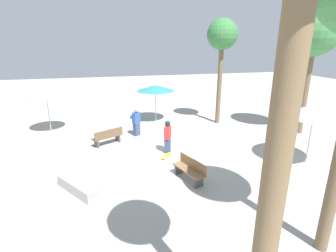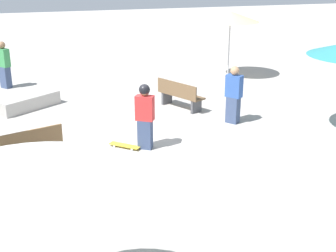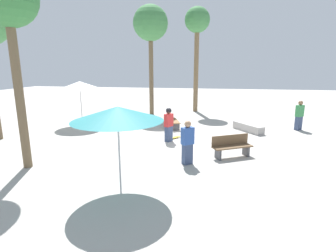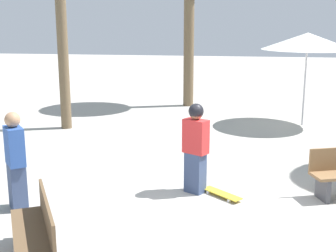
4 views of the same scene
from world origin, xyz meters
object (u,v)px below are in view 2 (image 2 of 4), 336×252
skater_main (145,114)px  bystander_far (4,65)px  bench_far (26,147)px  bystander_watching (234,95)px  shade_umbrella_white (23,167)px  shade_umbrella_tan (230,17)px  bench_near (180,95)px  skateboard (125,145)px  concrete_ledge (30,103)px

skater_main → bystander_far: bystander_far is taller
bench_far → bystander_watching: (1.37, -5.51, 0.37)m
bystander_watching → skater_main: bearing=-105.5°
shade_umbrella_white → shade_umbrella_tan: shade_umbrella_white is taller
bench_far → shade_umbrella_white: shade_umbrella_white is taller
bench_near → bystander_watching: bearing=4.2°
skater_main → bystander_watching: bearing=-127.2°
shade_umbrella_white → bystander_watching: size_ratio=1.63×
shade_umbrella_white → bystander_far: size_ratio=1.59×
bench_near → bystander_watching: bystander_watching is taller
skateboard → skater_main: bearing=-157.2°
skater_main → skateboard: bearing=11.6°
skateboard → concrete_ledge: size_ratio=0.39×
bench_near → shade_umbrella_tan: size_ratio=0.65×
concrete_ledge → bench_near: bench_near is taller
skater_main → skateboard: 0.95m
skateboard → bench_far: (-0.38, 2.27, 0.37)m
concrete_ledge → shade_umbrella_tan: (2.12, -7.33, 2.08)m
concrete_ledge → bystander_watching: size_ratio=1.16×
shade_umbrella_white → shade_umbrella_tan: bearing=-31.6°
bench_far → bystander_far: bystander_far is taller
bench_far → shade_umbrella_tan: bearing=21.0°
concrete_ledge → shade_umbrella_white: 9.87m
shade_umbrella_tan → skater_main: bearing=142.4°
skateboard → bench_near: size_ratio=0.45×
bench_near → bystander_far: size_ratio=0.99×
concrete_ledge → bystander_far: size_ratio=1.14×
shade_umbrella_tan → skateboard: bearing=138.9°
skater_main → bystander_far: bearing=-32.5°
skateboard → bystander_far: size_ratio=0.45×
skateboard → bystander_watching: 3.47m
shade_umbrella_white → bench_far: bearing=2.0°
concrete_ledge → bench_near: (-1.16, -4.39, 0.22)m
bench_near → bystander_far: bearing=-155.7°
skateboard → shade_umbrella_white: 6.63m
skater_main → concrete_ledge: size_ratio=0.86×
bench_far → bystander_watching: bearing=-5.3°
shade_umbrella_white → shade_umbrella_tan: size_ratio=1.05×
concrete_ledge → bystander_watching: bystander_watching is taller
shade_umbrella_white → shade_umbrella_tan: (11.74, -7.22, -0.09)m
bench_far → shade_umbrella_tan: 9.88m
bench_far → bench_near: bearing=14.6°
skater_main → shade_umbrella_white: bearing=96.1°
skater_main → bench_far: bearing=34.8°
concrete_ledge → skateboard: bearing=-149.8°
shade_umbrella_white → bystander_watching: 8.81m
skateboard → shade_umbrella_tan: shade_umbrella_tan is taller
shade_umbrella_tan → bystander_far: bearing=85.3°
bench_near → bench_far: 5.38m
shade_umbrella_tan → bystander_watching: (-4.90, 1.90, -1.48)m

